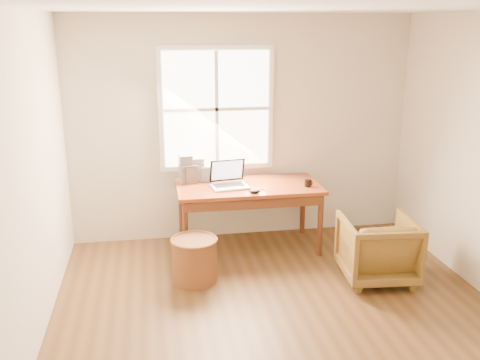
# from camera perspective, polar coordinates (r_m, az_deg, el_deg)

# --- Properties ---
(room_shell) EXTENTS (4.04, 4.54, 2.64)m
(room_shell) POSITION_cam_1_polar(r_m,az_deg,el_deg) (4.27, 4.71, 0.52)
(room_shell) COLOR brown
(room_shell) RESTS_ON ground
(desk) EXTENTS (1.60, 0.80, 0.04)m
(desk) POSITION_cam_1_polar(r_m,az_deg,el_deg) (5.97, 0.92, -0.73)
(desk) COLOR brown
(desk) RESTS_ON room_shell
(armchair) EXTENTS (0.76, 0.77, 0.65)m
(armchair) POSITION_cam_1_polar(r_m,az_deg,el_deg) (5.54, 14.46, -7.10)
(armchair) COLOR brown
(armchair) RESTS_ON room_shell
(wicker_stool) EXTENTS (0.47, 0.47, 0.44)m
(wicker_stool) POSITION_cam_1_polar(r_m,az_deg,el_deg) (5.38, -4.89, -8.56)
(wicker_stool) COLOR brown
(wicker_stool) RESTS_ON room_shell
(laptop) EXTENTS (0.43, 0.45, 0.28)m
(laptop) POSITION_cam_1_polar(r_m,az_deg,el_deg) (5.83, -1.13, 0.50)
(laptop) COLOR #B7BABE
(laptop) RESTS_ON desk
(mouse) EXTENTS (0.13, 0.10, 0.04)m
(mouse) POSITION_cam_1_polar(r_m,az_deg,el_deg) (5.67, 1.55, -1.23)
(mouse) COLOR black
(mouse) RESTS_ON desk
(coffee_mug) EXTENTS (0.10, 0.10, 0.08)m
(coffee_mug) POSITION_cam_1_polar(r_m,az_deg,el_deg) (5.95, 7.26, -0.31)
(coffee_mug) COLOR black
(coffee_mug) RESTS_ON desk
(cd_stack_a) EXTENTS (0.14, 0.13, 0.27)m
(cd_stack_a) POSITION_cam_1_polar(r_m,az_deg,el_deg) (6.11, -4.54, 1.12)
(cd_stack_a) COLOR #B8BEC4
(cd_stack_a) RESTS_ON desk
(cd_stack_b) EXTENTS (0.16, 0.15, 0.21)m
(cd_stack_b) POSITION_cam_1_polar(r_m,az_deg,el_deg) (6.05, -5.32, 0.65)
(cd_stack_b) COLOR #27272C
(cd_stack_b) RESTS_ON desk
(cd_stack_c) EXTENTS (0.16, 0.14, 0.32)m
(cd_stack_c) POSITION_cam_1_polar(r_m,az_deg,el_deg) (6.04, -5.80, 1.15)
(cd_stack_c) COLOR #A5A6B3
(cd_stack_c) RESTS_ON desk
(cd_stack_d) EXTENTS (0.16, 0.15, 0.18)m
(cd_stack_d) POSITION_cam_1_polar(r_m,az_deg,el_deg) (6.11, -3.46, 0.70)
(cd_stack_d) COLOR #B2B7BE
(cd_stack_d) RESTS_ON desk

